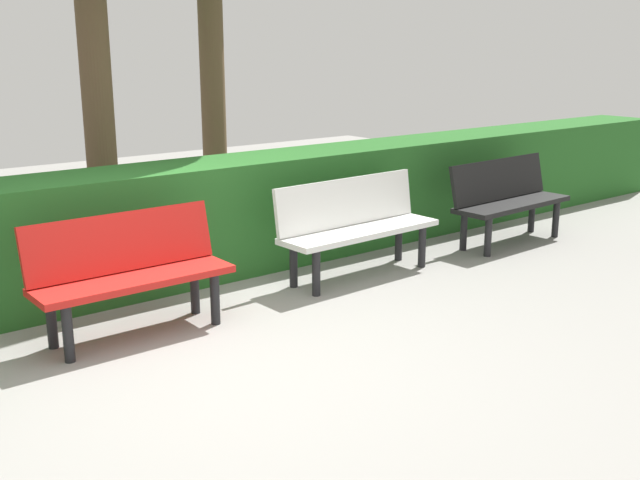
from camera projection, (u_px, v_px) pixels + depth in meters
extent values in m
plane|color=gray|center=(197.00, 363.00, 4.93)|extent=(17.86, 17.86, 0.00)
cube|color=black|center=(513.00, 204.00, 7.77)|extent=(1.49, 0.48, 0.05)
cube|color=black|center=(499.00, 179.00, 7.85)|extent=(1.48, 0.19, 0.42)
cylinder|color=black|center=(556.00, 219.00, 8.09)|extent=(0.07, 0.07, 0.39)
cylinder|color=black|center=(532.00, 214.00, 8.31)|extent=(0.07, 0.07, 0.39)
cylinder|color=black|center=(488.00, 237.00, 7.35)|extent=(0.07, 0.07, 0.39)
cylinder|color=black|center=(464.00, 231.00, 7.57)|extent=(0.07, 0.07, 0.39)
cube|color=white|center=(361.00, 231.00, 6.65)|extent=(1.59, 0.47, 0.05)
cube|color=white|center=(347.00, 202.00, 6.73)|extent=(1.58, 0.15, 0.42)
cylinder|color=black|center=(422.00, 247.00, 7.00)|extent=(0.07, 0.07, 0.39)
cylinder|color=black|center=(399.00, 240.00, 7.22)|extent=(0.07, 0.07, 0.39)
cylinder|color=black|center=(316.00, 273.00, 6.20)|extent=(0.07, 0.07, 0.39)
cylinder|color=black|center=(294.00, 265.00, 6.42)|extent=(0.07, 0.07, 0.39)
cube|color=red|center=(135.00, 280.00, 5.29)|extent=(1.41, 0.43, 0.05)
cube|color=red|center=(121.00, 242.00, 5.38)|extent=(1.40, 0.14, 0.42)
cylinder|color=black|center=(215.00, 299.00, 5.57)|extent=(0.07, 0.07, 0.39)
cylinder|color=black|center=(195.00, 289.00, 5.79)|extent=(0.07, 0.07, 0.39)
cylinder|color=black|center=(68.00, 334.00, 4.90)|extent=(0.07, 0.07, 0.39)
cylinder|color=black|center=(51.00, 321.00, 5.13)|extent=(0.07, 0.07, 0.39)
cube|color=#266023|center=(196.00, 220.00, 6.67)|extent=(13.86, 0.74, 1.01)
cylinder|color=brown|center=(213.00, 84.00, 8.23)|extent=(0.27, 0.27, 3.19)
cylinder|color=brown|center=(97.00, 95.00, 7.17)|extent=(0.29, 0.29, 3.09)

